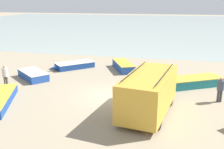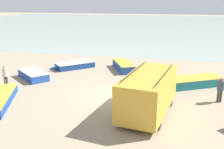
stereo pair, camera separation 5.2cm
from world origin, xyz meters
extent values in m
plane|color=gray|center=(0.00, 0.00, 0.00)|extent=(200.00, 200.00, 0.00)
cube|color=#99A89E|center=(0.00, 52.00, 0.00)|extent=(120.00, 80.00, 0.01)
cube|color=gold|center=(2.55, -2.06, 1.27)|extent=(2.95, 5.58, 1.99)
cube|color=black|center=(2.98, 0.61, 0.73)|extent=(1.96, 0.41, 0.89)
cube|color=#1E232D|center=(2.96, 0.53, 1.87)|extent=(1.87, 0.36, 0.64)
cylinder|color=black|center=(1.88, -0.28, 0.38)|extent=(0.34, 0.78, 0.76)
cylinder|color=black|center=(3.74, -0.58, 0.38)|extent=(0.34, 0.78, 0.76)
cylinder|color=black|center=(1.36, -3.54, 0.38)|extent=(0.34, 0.78, 0.76)
cylinder|color=black|center=(3.22, -3.83, 0.38)|extent=(0.34, 0.78, 0.76)
cylinder|color=black|center=(1.72, -1.93, 2.39)|extent=(0.74, 4.31, 0.05)
cylinder|color=black|center=(3.37, -2.19, 2.39)|extent=(0.74, 4.31, 0.05)
cube|color=navy|center=(-5.06, 6.44, 0.25)|extent=(3.49, 3.44, 0.50)
cone|color=navy|center=(-6.56, 5.01, 0.25)|extent=(0.87, 0.86, 0.48)
cube|color=silver|center=(-5.06, 6.44, 0.44)|extent=(1.10, 1.14, 0.05)
cube|color=silver|center=(-5.06, 6.44, 0.52)|extent=(3.53, 3.47, 0.04)
cube|color=#234CA3|center=(-7.09, 2.48, 0.29)|extent=(3.27, 3.04, 0.57)
cone|color=#234CA3|center=(-8.53, 3.65, 0.29)|extent=(0.86, 0.84, 0.54)
cube|color=silver|center=(-7.09, 2.48, 0.51)|extent=(0.98, 1.15, 0.05)
cube|color=silver|center=(-7.09, 2.48, 0.59)|extent=(3.30, 3.07, 0.04)
cube|color=#1E757F|center=(5.29, 3.49, 0.30)|extent=(4.54, 3.53, 0.60)
cone|color=#1E757F|center=(7.58, 4.82, 0.30)|extent=(1.11, 0.97, 0.57)
cube|color=gold|center=(5.29, 3.49, 0.54)|extent=(0.90, 1.35, 0.05)
cube|color=gold|center=(5.29, 3.49, 0.62)|extent=(4.59, 3.57, 0.04)
cube|color=#234CA3|center=(-0.57, 6.90, 0.32)|extent=(2.62, 3.67, 0.64)
cone|color=#234CA3|center=(-1.49, 8.81, 0.32)|extent=(0.88, 0.95, 0.60)
cube|color=gold|center=(-0.57, 6.90, 0.57)|extent=(1.11, 0.67, 0.05)
cube|color=gold|center=(-0.57, 6.90, 0.66)|extent=(2.65, 3.71, 0.04)
cylinder|color=#38383D|center=(6.60, 0.62, 0.38)|extent=(0.14, 0.14, 0.77)
cylinder|color=#38383D|center=(6.76, 0.64, 0.38)|extent=(0.14, 0.14, 0.77)
cylinder|color=#424C5B|center=(6.68, 0.63, 1.07)|extent=(0.42, 0.42, 0.61)
sphere|color=tan|center=(6.68, 0.63, 1.48)|extent=(0.21, 0.21, 0.21)
cylinder|color=#5B564C|center=(-7.95, 0.29, 0.39)|extent=(0.15, 0.15, 0.78)
cylinder|color=#5B564C|center=(-8.03, 0.15, 0.39)|extent=(0.15, 0.15, 0.78)
cylinder|color=silver|center=(-7.99, 0.22, 1.09)|extent=(0.42, 0.42, 0.62)
sphere|color=tan|center=(-7.99, 0.22, 1.50)|extent=(0.21, 0.21, 0.21)
camera|label=1|loc=(3.66, -15.69, 6.14)|focal=42.00mm
camera|label=2|loc=(3.71, -15.67, 6.14)|focal=42.00mm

